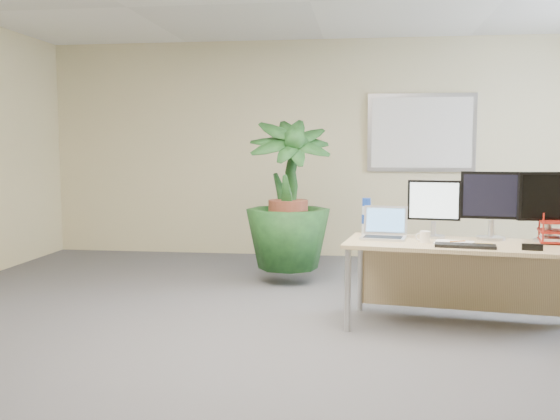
# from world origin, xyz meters

# --- Properties ---
(floor) EXTENTS (8.00, 8.00, 0.00)m
(floor) POSITION_xyz_m (0.00, 0.00, 0.00)
(floor) COLOR #48484D
(floor) RESTS_ON ground
(back_wall) EXTENTS (7.00, 0.04, 2.70)m
(back_wall) POSITION_xyz_m (0.00, 4.00, 1.35)
(back_wall) COLOR beige
(back_wall) RESTS_ON floor
(whiteboard) EXTENTS (1.30, 0.04, 0.95)m
(whiteboard) POSITION_xyz_m (1.20, 3.97, 1.55)
(whiteboard) COLOR #ABAAAF
(whiteboard) RESTS_ON back_wall
(desk) EXTENTS (1.80, 0.96, 0.66)m
(desk) POSITION_xyz_m (1.26, 1.03, 0.52)
(desk) COLOR tan
(desk) RESTS_ON floor
(floor_plant) EXTENTS (1.04, 1.04, 1.50)m
(floor_plant) POSITION_xyz_m (-0.24, 2.36, 0.75)
(floor_plant) COLOR #123315
(floor_plant) RESTS_ON floor
(monitor_left) EXTENTS (0.41, 0.19, 0.46)m
(monitor_left) POSITION_xyz_m (1.06, 1.19, 0.92)
(monitor_left) COLOR #B2B3B7
(monitor_left) RESTS_ON desk
(monitor_right) EXTENTS (0.48, 0.22, 0.53)m
(monitor_right) POSITION_xyz_m (1.50, 1.15, 0.96)
(monitor_right) COLOR #B2B3B7
(monitor_right) RESTS_ON desk
(monitor_dark) EXTENTS (0.48, 0.22, 0.53)m
(monitor_dark) POSITION_xyz_m (1.91, 1.07, 0.96)
(monitor_dark) COLOR #B2B3B7
(monitor_dark) RESTS_ON desk
(laptop) EXTENTS (0.38, 0.35, 0.25)m
(laptop) POSITION_xyz_m (0.67, 1.11, 0.72)
(laptop) COLOR silver
(laptop) RESTS_ON desk
(keyboard) EXTENTS (0.44, 0.20, 0.02)m
(keyboard) POSITION_xyz_m (1.24, 0.72, 0.67)
(keyboard) COLOR black
(keyboard) RESTS_ON desk
(coffee_mug) EXTENTS (0.11, 0.08, 0.09)m
(coffee_mug) POSITION_xyz_m (0.97, 0.91, 0.70)
(coffee_mug) COLOR white
(coffee_mug) RESTS_ON desk
(spiral_notebook) EXTENTS (0.32, 0.27, 0.01)m
(spiral_notebook) POSITION_xyz_m (1.18, 0.90, 0.66)
(spiral_notebook) COLOR white
(spiral_notebook) RESTS_ON desk
(orange_pen) EXTENTS (0.12, 0.06, 0.01)m
(orange_pen) POSITION_xyz_m (1.21, 0.91, 0.67)
(orange_pen) COLOR orange
(orange_pen) RESTS_ON spiral_notebook
(yellow_highlighter) EXTENTS (0.11, 0.02, 0.01)m
(yellow_highlighter) POSITION_xyz_m (1.40, 0.84, 0.67)
(yellow_highlighter) COLOR yellow
(yellow_highlighter) RESTS_ON desk
(water_bottle) EXTENTS (0.08, 0.08, 0.30)m
(water_bottle) POSITION_xyz_m (0.53, 1.29, 0.80)
(water_bottle) COLOR silver
(water_bottle) RESTS_ON desk
(stapler) EXTENTS (0.14, 0.06, 0.05)m
(stapler) POSITION_xyz_m (1.68, 0.65, 0.68)
(stapler) COLOR black
(stapler) RESTS_ON desk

